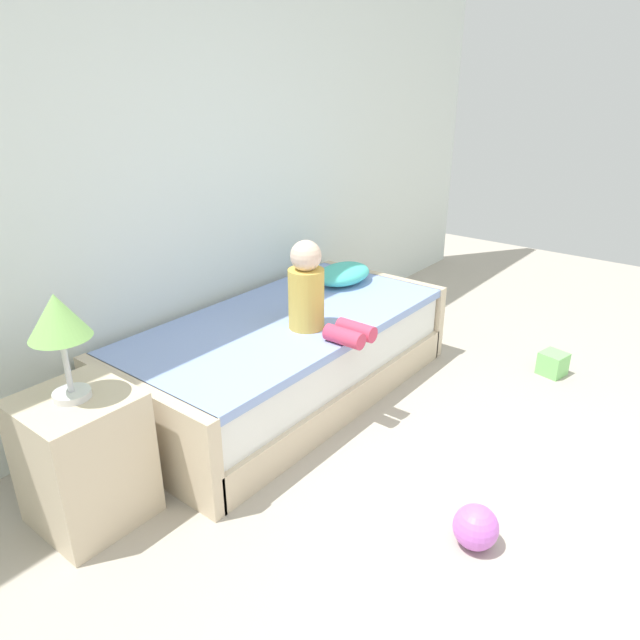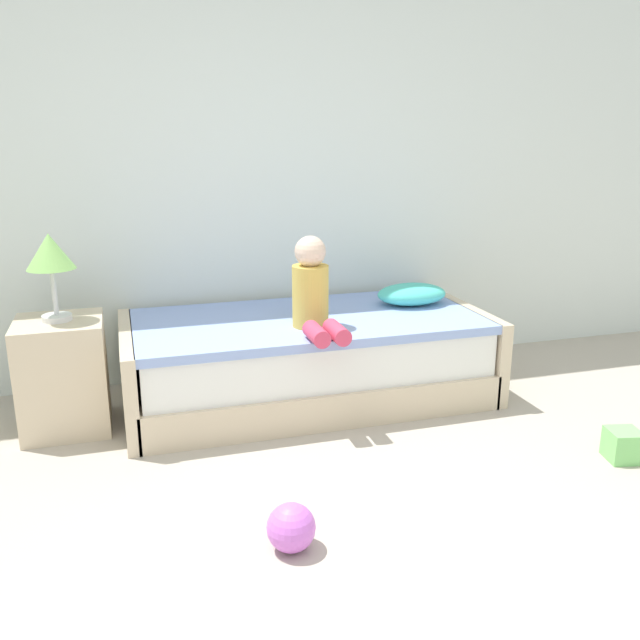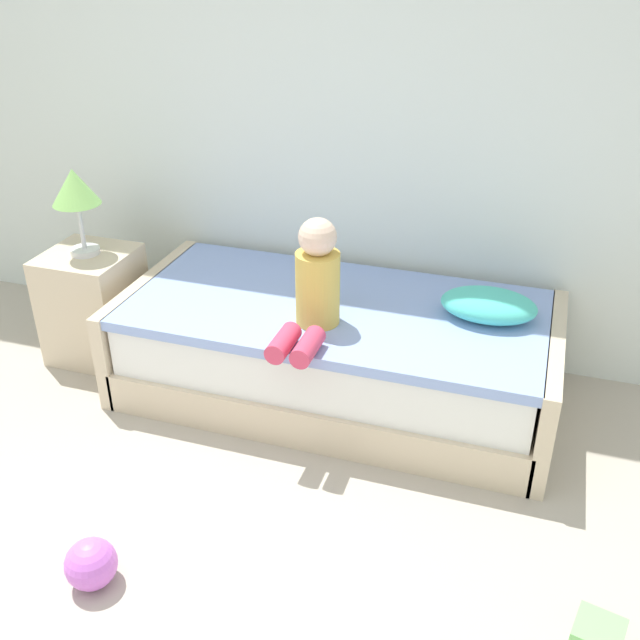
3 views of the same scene
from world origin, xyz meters
The scene contains 7 objects.
wall_rear centered at (0.00, 2.60, 1.45)m, with size 7.20×0.10×2.90m, color silver.
bed centered at (0.45, 2.00, 0.25)m, with size 2.11×1.00×0.50m.
nightstand centered at (-0.90, 1.97, 0.30)m, with size 0.44×0.44×0.60m, color beige.
table_lamp centered at (-0.90, 1.97, 0.94)m, with size 0.24×0.24×0.45m.
child_figure centered at (0.42, 1.77, 0.70)m, with size 0.20×0.51×0.50m.
pillow centered at (1.15, 2.10, 0.56)m, with size 0.44×0.30×0.13m, color #4CCCBC.
toy_ball centered at (-0.02, 0.56, 0.09)m, with size 0.19×0.19×0.19m, color #CC66D8.
Camera 3 is at (1.33, -0.95, 2.11)m, focal length 40.75 mm.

